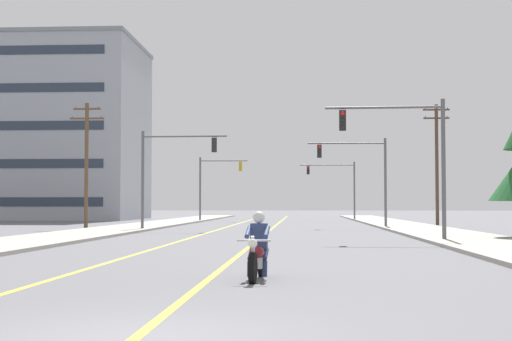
% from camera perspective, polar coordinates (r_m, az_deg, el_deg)
% --- Properties ---
extents(ground_plane, '(400.00, 400.00, 0.00)m').
position_cam_1_polar(ground_plane, '(9.37, -9.17, -12.44)').
color(ground_plane, '#5B5B60').
extents(lane_stripe_center, '(0.16, 100.00, 0.01)m').
position_cam_1_polar(lane_stripe_center, '(54.07, 1.36, -4.31)').
color(lane_stripe_center, yellow).
rests_on(lane_stripe_center, ground).
extents(lane_stripe_left, '(0.16, 100.00, 0.01)m').
position_cam_1_polar(lane_stripe_left, '(54.30, -2.19, -4.30)').
color(lane_stripe_left, yellow).
rests_on(lane_stripe_left, ground).
extents(sidewalk_kerb_right, '(4.40, 110.00, 0.14)m').
position_cam_1_polar(sidewalk_kerb_right, '(49.60, 12.14, -4.32)').
color(sidewalk_kerb_right, '#9E998E').
rests_on(sidewalk_kerb_right, ground).
extents(sidewalk_kerb_left, '(4.40, 110.00, 0.14)m').
position_cam_1_polar(sidewalk_kerb_left, '(50.35, -9.71, -4.32)').
color(sidewalk_kerb_left, '#9E998E').
rests_on(sidewalk_kerb_left, ground).
extents(motorcycle_with_rider, '(0.70, 2.19, 1.46)m').
position_cam_1_polar(motorcycle_with_rider, '(16.18, 0.12, -6.22)').
color(motorcycle_with_rider, black).
rests_on(motorcycle_with_rider, ground).
extents(traffic_signal_near_right, '(5.19, 0.37, 6.20)m').
position_cam_1_polar(traffic_signal_near_right, '(33.33, 11.49, 1.77)').
color(traffic_signal_near_right, '#56565B').
rests_on(traffic_signal_near_right, ground).
extents(traffic_signal_near_left, '(5.39, 0.39, 6.20)m').
position_cam_1_polar(traffic_signal_near_left, '(47.03, -6.74, 0.49)').
color(traffic_signal_near_left, '#56565B').
rests_on(traffic_signal_near_left, ground).
extents(traffic_signal_mid_right, '(5.44, 0.54, 6.20)m').
position_cam_1_polar(traffic_signal_mid_right, '(52.32, 8.08, 0.19)').
color(traffic_signal_mid_right, '#56565B').
rests_on(traffic_signal_mid_right, ground).
extents(traffic_signal_mid_left, '(4.68, 0.45, 6.20)m').
position_cam_1_polar(traffic_signal_mid_left, '(72.70, -3.22, -0.65)').
color(traffic_signal_mid_left, '#56565B').
rests_on(traffic_signal_mid_left, ground).
extents(traffic_signal_far_right, '(5.89, 0.46, 6.20)m').
position_cam_1_polar(traffic_signal_far_right, '(80.80, 6.25, -0.78)').
color(traffic_signal_far_right, '#56565B').
rests_on(traffic_signal_far_right, ground).
extents(utility_pole_left_near, '(2.35, 0.26, 8.52)m').
position_cam_1_polar(utility_pole_left_near, '(52.25, -12.73, 0.75)').
color(utility_pole_left_near, brown).
rests_on(utility_pole_left_near, ground).
extents(utility_pole_right_far, '(2.02, 0.26, 9.28)m').
position_cam_1_polar(utility_pole_right_far, '(59.01, 13.55, 0.75)').
color(utility_pole_right_far, '#4C3828').
rests_on(utility_pole_right_far, ground).
extents(apartment_building_far_left_block, '(21.58, 15.48, 19.32)m').
position_cam_1_polar(apartment_building_far_left_block, '(85.61, -15.96, 2.89)').
color(apartment_building_far_left_block, '#999EA8').
rests_on(apartment_building_far_left_block, ground).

